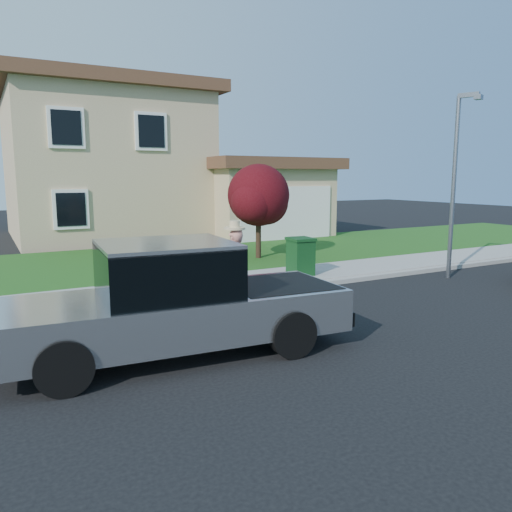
% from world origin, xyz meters
% --- Properties ---
extents(ground, '(80.00, 80.00, 0.00)m').
position_xyz_m(ground, '(0.00, 0.00, 0.00)').
color(ground, black).
rests_on(ground, ground).
extents(curb, '(40.00, 0.20, 0.12)m').
position_xyz_m(curb, '(1.00, 2.90, 0.06)').
color(curb, gray).
rests_on(curb, ground).
extents(sidewalk, '(40.00, 2.00, 0.15)m').
position_xyz_m(sidewalk, '(1.00, 4.00, 0.07)').
color(sidewalk, gray).
rests_on(sidewalk, ground).
extents(lawn, '(40.00, 7.00, 0.10)m').
position_xyz_m(lawn, '(1.00, 8.50, 0.05)').
color(lawn, '#254F16').
rests_on(lawn, ground).
extents(house, '(14.00, 11.30, 6.85)m').
position_xyz_m(house, '(1.31, 16.38, 3.17)').
color(house, tan).
rests_on(house, ground).
extents(pickup_truck, '(5.68, 2.36, 1.82)m').
position_xyz_m(pickup_truck, '(-2.61, -0.11, 0.85)').
color(pickup_truck, black).
rests_on(pickup_truck, ground).
extents(woman, '(0.68, 0.50, 1.89)m').
position_xyz_m(woman, '(-0.46, 2.08, 0.89)').
color(woman, '#E18C7B').
rests_on(woman, ground).
extents(ornamental_tree, '(2.29, 2.06, 3.14)m').
position_xyz_m(ornamental_tree, '(2.99, 7.16, 2.11)').
color(ornamental_tree, black).
rests_on(ornamental_tree, lawn).
extents(trash_bin, '(0.69, 0.77, 1.02)m').
position_xyz_m(trash_bin, '(2.41, 3.80, 0.67)').
color(trash_bin, '#0F3715').
rests_on(trash_bin, sidewalk).
extents(street_lamp, '(0.39, 0.65, 5.00)m').
position_xyz_m(street_lamp, '(6.21, 1.95, 2.85)').
color(street_lamp, slate).
rests_on(street_lamp, ground).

